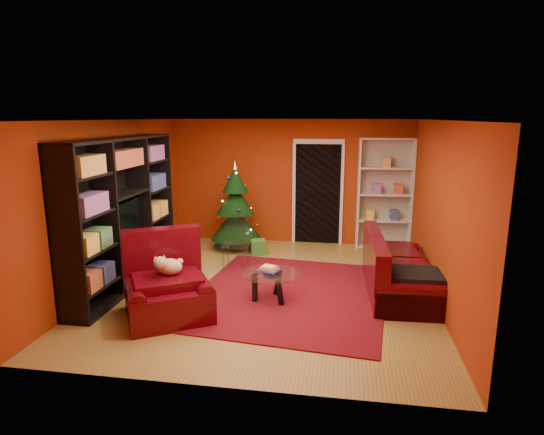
% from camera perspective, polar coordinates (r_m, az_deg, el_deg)
% --- Properties ---
extents(floor, '(5.00, 5.50, 0.05)m').
position_cam_1_polar(floor, '(7.29, -0.50, -8.96)').
color(floor, olive).
rests_on(floor, ground).
extents(ceiling, '(5.00, 5.50, 0.05)m').
position_cam_1_polar(ceiling, '(6.78, -0.54, 12.35)').
color(ceiling, silver).
rests_on(ceiling, wall_back).
extents(wall_back, '(5.00, 0.05, 2.60)m').
position_cam_1_polar(wall_back, '(9.63, 2.22, 4.50)').
color(wall_back, '#982F0E').
rests_on(wall_back, ground).
extents(wall_left, '(0.05, 5.50, 2.60)m').
position_cam_1_polar(wall_left, '(7.74, -19.30, 1.81)').
color(wall_left, '#982F0E').
rests_on(wall_left, ground).
extents(wall_right, '(0.05, 5.50, 2.60)m').
position_cam_1_polar(wall_right, '(6.97, 20.42, 0.59)').
color(wall_right, '#982F0E').
rests_on(wall_right, ground).
extents(doorway, '(1.06, 0.60, 2.16)m').
position_cam_1_polar(doorway, '(9.57, 5.75, 2.88)').
color(doorway, black).
rests_on(doorway, floor).
extents(rug, '(3.14, 3.56, 0.02)m').
position_cam_1_polar(rug, '(7.02, 2.22, -9.53)').
color(rug, maroon).
rests_on(rug, floor).
extents(media_unit, '(0.48, 3.05, 2.34)m').
position_cam_1_polar(media_unit, '(7.48, -18.25, 0.51)').
color(media_unit, black).
rests_on(media_unit, floor).
extents(christmas_tree, '(1.14, 1.14, 1.81)m').
position_cam_1_polar(christmas_tree, '(9.15, -4.59, 1.35)').
color(christmas_tree, black).
rests_on(christmas_tree, floor).
extents(gift_box_teal, '(0.30, 0.30, 0.27)m').
position_cam_1_polar(gift_box_teal, '(9.50, -6.27, -2.86)').
color(gift_box_teal, '#227774').
rests_on(gift_box_teal, floor).
extents(gift_box_green, '(0.36, 0.36, 0.28)m').
position_cam_1_polar(gift_box_green, '(8.94, -1.76, -3.72)').
color(gift_box_green, '#31792B').
rests_on(gift_box_green, floor).
extents(gift_box_red, '(0.24, 0.24, 0.22)m').
position_cam_1_polar(gift_box_red, '(9.82, -5.74, -2.49)').
color(gift_box_red, '#A13827').
rests_on(gift_box_red, floor).
extents(white_bookshelf, '(1.08, 0.43, 2.30)m').
position_cam_1_polar(white_bookshelf, '(9.42, 13.93, 2.84)').
color(white_bookshelf, white).
rests_on(white_bookshelf, floor).
extents(armchair, '(1.61, 1.61, 0.92)m').
position_cam_1_polar(armchair, '(6.29, -12.98, -8.16)').
color(armchair, '#3B030B').
rests_on(armchair, rug).
extents(dog, '(0.50, 0.46, 0.30)m').
position_cam_1_polar(dog, '(6.27, -12.70, -6.04)').
color(dog, beige).
rests_on(dog, armchair).
extents(sofa, '(1.02, 2.14, 0.91)m').
position_cam_1_polar(sofa, '(7.22, 15.77, -5.65)').
color(sofa, '#3B030B').
rests_on(sofa, rug).
extents(coffee_table, '(1.07, 1.07, 0.53)m').
position_cam_1_polar(coffee_table, '(6.71, -0.15, -8.64)').
color(coffee_table, gray).
rests_on(coffee_table, rug).
extents(acrylic_chair, '(0.45, 0.49, 0.87)m').
position_cam_1_polar(acrylic_chair, '(8.03, -4.59, -3.49)').
color(acrylic_chair, '#66605B').
rests_on(acrylic_chair, rug).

